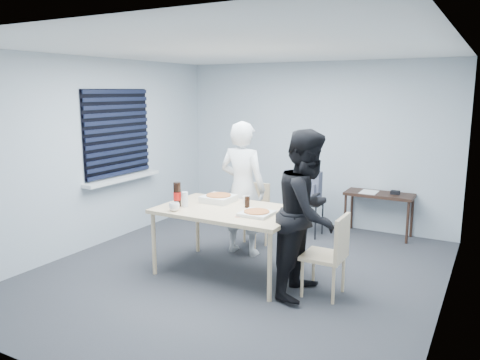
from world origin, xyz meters
The scene contains 19 objects.
room centered at (-2.20, 0.40, 1.44)m, with size 5.00×5.00×5.00m.
dining_table centered at (-0.09, -0.07, 0.74)m, with size 1.63×1.03×0.79m.
chair_far centered at (-0.31, 0.95, 0.51)m, with size 0.42×0.42×0.89m.
chair_right centered at (1.18, -0.10, 0.51)m, with size 0.42×0.42×0.89m.
person_white centered at (-0.29, 0.63, 0.89)m, with size 0.65×0.42×1.77m, color silver.
person_black centered at (0.92, -0.15, 0.89)m, with size 0.86×0.47×1.77m, color black.
side_table centered at (1.13, 2.28, 0.58)m, with size 0.98×0.44×0.66m.
stool centered at (0.22, 1.78, 0.43)m, with size 0.39×0.39×0.54m.
backpack centered at (0.22, 1.77, 0.75)m, with size 0.32×0.23×0.44m.
pizza_box_a centered at (-0.37, 0.17, 0.84)m, with size 0.36×0.36×0.09m.
pizza_box_b centered at (0.33, -0.17, 0.82)m, with size 0.34×0.34×0.05m.
mug_a centered at (-0.58, -0.47, 0.84)m, with size 0.12×0.12×0.10m, color white.
mug_b centered at (-0.03, 0.25, 0.84)m, with size 0.10×0.10×0.09m, color white.
cola_glass centered at (0.07, 0.08, 0.86)m, with size 0.06×0.06×0.13m, color black.
soda_bottle centered at (-0.68, -0.27, 0.93)m, with size 0.09×0.09×0.29m.
plastic_cups centered at (-0.59, -0.25, 0.88)m, with size 0.08×0.08×0.18m, color silver.
rubber_band centered at (0.18, -0.33, 0.80)m, with size 0.06×0.06×0.00m, color red.
papers centered at (0.98, 2.26, 0.66)m, with size 0.24×0.33×0.01m, color white.
black_box centered at (1.35, 2.30, 0.68)m, with size 0.13×0.09×0.05m, color black.
Camera 1 is at (2.61, -4.64, 2.16)m, focal length 35.00 mm.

